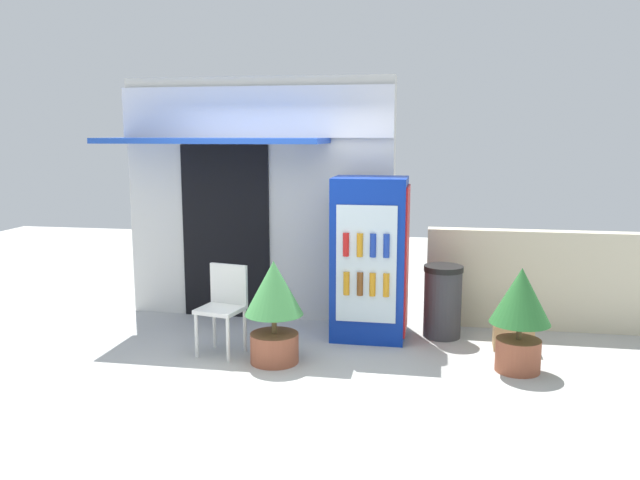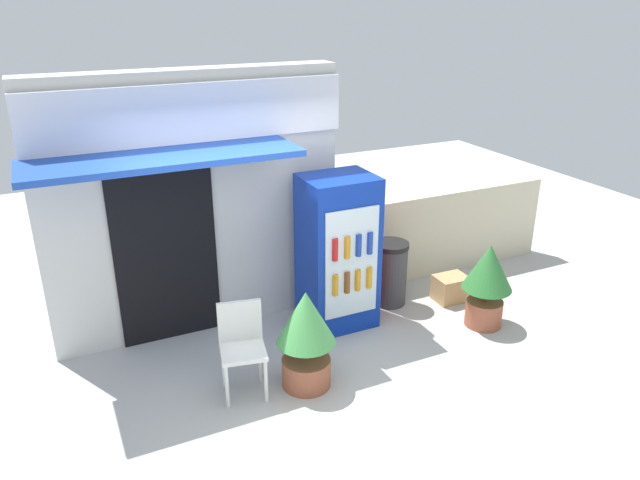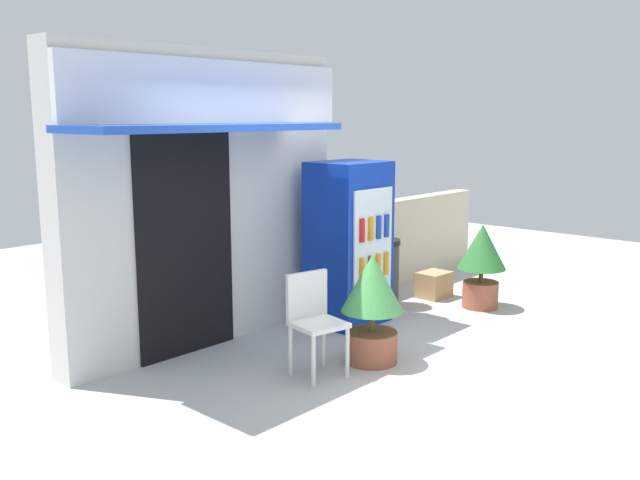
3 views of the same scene
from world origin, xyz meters
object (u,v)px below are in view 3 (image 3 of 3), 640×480
object	(u,v)px
drink_cooler	(350,243)
potted_plant_curbside	(482,259)
potted_plant_near_shop	(372,301)
cardboard_box	(434,285)
plastic_chair	(314,316)
trash_bin	(382,272)

from	to	relation	value
drink_cooler	potted_plant_curbside	world-z (taller)	drink_cooler
potted_plant_near_shop	cardboard_box	world-z (taller)	potted_plant_near_shop
plastic_chair	potted_plant_near_shop	distance (m)	0.60
potted_plant_curbside	potted_plant_near_shop	bearing A→B (deg)	-175.59
drink_cooler	potted_plant_curbside	distance (m)	1.67
potted_plant_near_shop	potted_plant_curbside	distance (m)	2.28
cardboard_box	trash_bin	bearing A→B (deg)	159.53
drink_cooler	trash_bin	size ratio (longest dim) A/B	2.21
drink_cooler	plastic_chair	distance (m)	1.61
drink_cooler	plastic_chair	world-z (taller)	drink_cooler
potted_plant_near_shop	potted_plant_curbside	size ratio (longest dim) A/B	1.02
potted_plant_curbside	cardboard_box	bearing A→B (deg)	87.42
potted_plant_curbside	drink_cooler	bearing A→B (deg)	152.25
potted_plant_near_shop	drink_cooler	bearing A→B (deg)	49.09
potted_plant_near_shop	cardboard_box	bearing A→B (deg)	19.67
trash_bin	drink_cooler	bearing A→B (deg)	-169.22
plastic_chair	potted_plant_curbside	xyz separation A→B (m)	(2.84, -0.02, 0.06)
drink_cooler	trash_bin	distance (m)	0.92
potted_plant_curbside	trash_bin	size ratio (longest dim) A/B	1.25
drink_cooler	plastic_chair	bearing A→B (deg)	-151.52
plastic_chair	potted_plant_near_shop	xyz separation A→B (m)	(0.56, -0.19, 0.05)
drink_cooler	potted_plant_near_shop	xyz separation A→B (m)	(-0.82, -0.94, -0.29)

